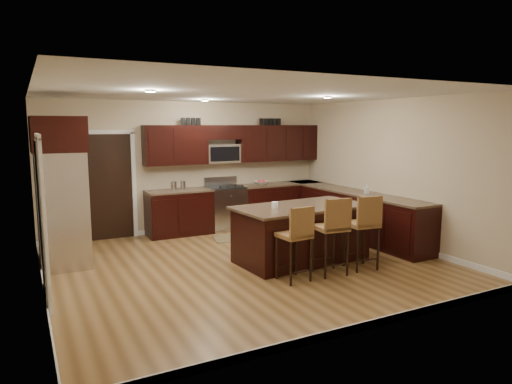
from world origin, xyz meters
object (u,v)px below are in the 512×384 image
island (301,235)px  stool_right (364,224)px  stool_left (297,235)px  refrigerator (61,190)px  range (226,208)px  stool_mid (333,227)px

island → stool_right: stool_right is taller
stool_left → refrigerator: (-2.86, 2.36, 0.52)m
stool_right → refrigerator: (-4.08, 2.36, 0.48)m
range → island: bearing=-86.0°
range → stool_right: 3.61m
range → island: range is taller
refrigerator → stool_left: bearing=-39.5°
stool_left → stool_right: size_ratio=0.94×
range → refrigerator: 3.57m
stool_mid → refrigerator: size_ratio=0.50×
island → stool_left: 1.08m
stool_mid → stool_right: size_ratio=1.01×
range → refrigerator: refrigerator is taller
stool_left → stool_right: stool_right is taller
stool_left → refrigerator: refrigerator is taller
stool_right → refrigerator: refrigerator is taller
stool_left → stool_right: (1.22, -0.00, 0.04)m
range → island: 2.68m
island → stool_mid: 0.90m
stool_right → range: bearing=108.3°
refrigerator → stool_right: bearing=-30.1°
island → stool_right: bearing=-59.0°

